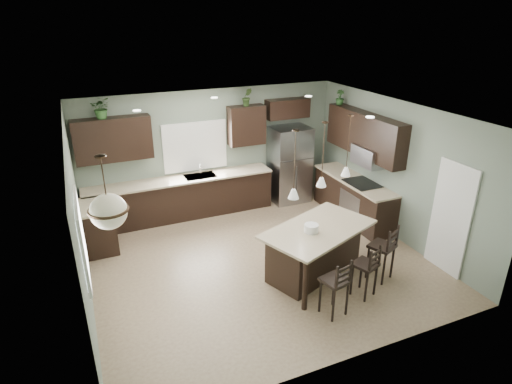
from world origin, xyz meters
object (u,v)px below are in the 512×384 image
object	(u,v)px
serving_dish	(311,228)
bar_stool_center	(365,270)
plant_back_left	(101,108)
bar_stool_left	(334,286)
bar_stool_right	(381,252)
kitchen_island	(317,251)
refrigerator	(290,165)

from	to	relation	value
serving_dish	bar_stool_center	distance (m)	1.10
serving_dish	plant_back_left	bearing A→B (deg)	130.08
bar_stool_left	bar_stool_center	distance (m)	0.75
serving_dish	bar_stool_left	bearing A→B (deg)	-97.94
bar_stool_left	plant_back_left	bearing A→B (deg)	110.12
bar_stool_right	plant_back_left	xyz separation A→B (m)	(-4.01, 3.89, 2.09)
serving_dish	bar_stool_left	world-z (taller)	serving_dish
kitchen_island	bar_stool_center	bearing A→B (deg)	-86.23
serving_dish	kitchen_island	bearing A→B (deg)	21.19
bar_stool_center	plant_back_left	size ratio (longest dim) A/B	2.21
refrigerator	plant_back_left	size ratio (longest dim) A/B	4.27
bar_stool_left	bar_stool_center	bearing A→B (deg)	4.61
bar_stool_left	bar_stool_right	xyz separation A→B (m)	(1.28, 0.50, 0.03)
serving_dish	refrigerator	bearing A→B (deg)	68.60
kitchen_island	plant_back_left	world-z (taller)	plant_back_left
refrigerator	plant_back_left	distance (m)	4.46
refrigerator	kitchen_island	xyz separation A→B (m)	(-1.07, -3.14, -0.46)
bar_stool_center	plant_back_left	distance (m)	5.83
bar_stool_left	plant_back_left	size ratio (longest dim) A/B	2.30
bar_stool_center	bar_stool_right	distance (m)	0.63
kitchen_island	serving_dish	world-z (taller)	serving_dish
bar_stool_center	serving_dish	bearing A→B (deg)	105.86
serving_dish	bar_stool_left	size ratio (longest dim) A/B	0.24
serving_dish	plant_back_left	world-z (taller)	plant_back_left
bar_stool_right	plant_back_left	bearing A→B (deg)	112.39
bar_stool_left	kitchen_island	bearing A→B (deg)	61.22
refrigerator	bar_stool_center	world-z (taller)	refrigerator
kitchen_island	serving_dish	bearing A→B (deg)	-180.00
kitchen_island	bar_stool_right	xyz separation A→B (m)	(0.95, -0.55, 0.06)
refrigerator	bar_stool_center	distance (m)	4.07
bar_stool_left	plant_back_left	distance (m)	5.59
plant_back_left	bar_stool_left	bearing A→B (deg)	-58.14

